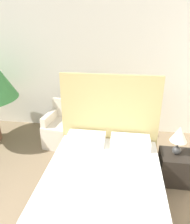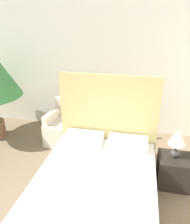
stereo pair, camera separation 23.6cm
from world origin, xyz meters
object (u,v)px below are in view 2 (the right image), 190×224
Objects in this scene: nightstand at (174,171)px; armchair_near_window_right at (106,134)px; armchair_near_window_left at (63,129)px; table_lamp at (177,139)px; bed at (95,191)px.

armchair_near_window_right is at bearing 144.96° from nightstand.
table_lamp is at bearing -14.26° from armchair_near_window_left.
armchair_near_window_right is 1.47m from table_lamp.
bed is at bearing -91.40° from armchair_near_window_right.
nightstand is at bearing 35.23° from bed.
armchair_near_window_left is at bearing 174.52° from armchair_near_window_right.
bed is 1.57m from armchair_near_window_right.
bed is 1.29m from nightstand.
bed is 1.84m from armchair_near_window_left.
table_lamp is (-0.03, 0.01, 0.53)m from nightstand.
armchair_near_window_right is at bearing 7.55° from armchair_near_window_left.
armchair_near_window_left is 2.19m from nightstand.
bed is at bearing -143.64° from table_lamp.
nightstand is 1.08× the size of table_lamp.
bed is 2.57× the size of armchair_near_window_right.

